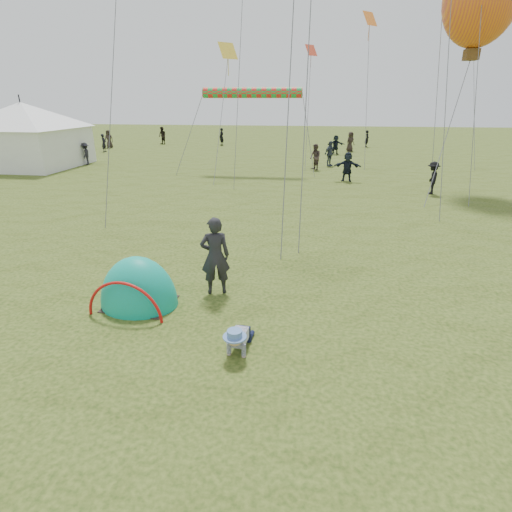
# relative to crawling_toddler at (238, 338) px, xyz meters

# --- Properties ---
(ground) EXTENTS (140.00, 140.00, 0.00)m
(ground) POSITION_rel_crawling_toddler_xyz_m (-0.63, -0.26, -0.31)
(ground) COLOR #1E340E
(crawling_toddler) EXTENTS (0.65, 0.86, 0.61)m
(crawling_toddler) POSITION_rel_crawling_toddler_xyz_m (0.00, 0.00, 0.00)
(crawling_toddler) COLOR black
(crawling_toddler) RESTS_ON ground
(popup_tent) EXTENTS (1.95, 1.66, 2.38)m
(popup_tent) POSITION_rel_crawling_toddler_xyz_m (-2.65, 1.56, -0.31)
(popup_tent) COLOR #119971
(popup_tent) RESTS_ON ground
(standing_adult) EXTENTS (0.82, 0.66, 1.96)m
(standing_adult) POSITION_rel_crawling_toddler_xyz_m (-0.99, 2.41, 0.67)
(standing_adult) COLOR black
(standing_adult) RESTS_ON ground
(event_marquee) EXTENTS (6.85, 6.85, 4.66)m
(event_marquee) POSITION_rel_crawling_toddler_xyz_m (-18.59, 20.20, 2.02)
(event_marquee) COLOR white
(event_marquee) RESTS_ON ground
(crowd_person_0) EXTENTS (0.46, 0.64, 1.63)m
(crowd_person_0) POSITION_rel_crawling_toddler_xyz_m (6.67, 36.17, 0.51)
(crowd_person_0) COLOR black
(crowd_person_0) RESTS_ON ground
(crowd_person_1) EXTENTS (1.09, 1.04, 1.78)m
(crowd_person_1) POSITION_rel_crawling_toddler_xyz_m (-14.69, 36.25, 0.58)
(crowd_person_1) COLOR black
(crowd_person_1) RESTS_ON ground
(crowd_person_2) EXTENTS (0.99, 1.07, 1.76)m
(crowd_person_2) POSITION_rel_crawling_toddler_xyz_m (2.51, 23.34, 0.57)
(crowd_person_2) COLOR #323C4A
(crowd_person_2) RESTS_ON ground
(crowd_person_3) EXTENTS (0.87, 1.15, 1.58)m
(crowd_person_3) POSITION_rel_crawling_toddler_xyz_m (-15.22, 21.62, 0.48)
(crowd_person_3) COLOR black
(crowd_person_3) RESTS_ON ground
(crowd_person_4) EXTENTS (0.87, 0.60, 1.71)m
(crowd_person_4) POSITION_rel_crawling_toddler_xyz_m (-18.67, 32.10, 0.55)
(crowd_person_4) COLOR #2A221E
(crowd_person_4) RESTS_ON ground
(crowd_person_5) EXTENTS (1.61, 0.67, 1.68)m
(crowd_person_5) POSITION_rel_crawling_toddler_xyz_m (3.34, 17.73, 0.53)
(crowd_person_5) COLOR black
(crowd_person_5) RESTS_ON ground
(crowd_person_6) EXTENTS (0.42, 0.61, 1.58)m
(crowd_person_6) POSITION_rel_crawling_toddler_xyz_m (-17.64, 29.07, 0.48)
(crowd_person_6) COLOR black
(crowd_person_6) RESTS_ON ground
(crowd_person_7) EXTENTS (0.99, 1.05, 1.72)m
(crowd_person_7) POSITION_rel_crawling_toddler_xyz_m (1.48, 21.47, 0.55)
(crowd_person_7) COLOR #453733
(crowd_person_7) RESTS_ON ground
(crowd_person_9) EXTENTS (0.78, 1.14, 1.63)m
(crowd_person_9) POSITION_rel_crawling_toddler_xyz_m (7.33, 14.83, 0.51)
(crowd_person_9) COLOR black
(crowd_person_9) RESTS_ON ground
(crowd_person_10) EXTENTS (1.01, 0.97, 1.74)m
(crowd_person_10) POSITION_rel_crawling_toddler_xyz_m (4.71, 32.42, 0.56)
(crowd_person_10) COLOR black
(crowd_person_10) RESTS_ON ground
(crowd_person_11) EXTENTS (1.57, 0.81, 1.62)m
(crowd_person_11) POSITION_rel_crawling_toddler_xyz_m (3.27, 30.03, 0.50)
(crowd_person_11) COLOR black
(crowd_person_11) RESTS_ON ground
(crowd_person_12) EXTENTS (0.73, 0.74, 1.73)m
(crowd_person_12) POSITION_rel_crawling_toddler_xyz_m (-8.16, 35.96, 0.56)
(crowd_person_12) COLOR black
(crowd_person_12) RESTS_ON ground
(balloon_kite) EXTENTS (3.44, 3.44, 4.82)m
(balloon_kite) POSITION_rel_crawling_toddler_xyz_m (8.85, 16.95, 8.43)
(balloon_kite) COLOR orange
(rainbow_tube_kite) EXTENTS (6.26, 0.64, 0.64)m
(rainbow_tube_kite) POSITION_rel_crawling_toddler_xyz_m (-2.66, 20.27, 4.59)
(rainbow_tube_kite) COLOR red
(diamond_kite_0) EXTENTS (0.94, 0.94, 0.77)m
(diamond_kite_0) POSITION_rel_crawling_toddler_xyz_m (0.83, 25.94, 7.49)
(diamond_kite_0) COLOR #E9492C
(diamond_kite_1) EXTENTS (1.19, 1.19, 0.97)m
(diamond_kite_1) POSITION_rel_crawling_toddler_xyz_m (4.87, 26.98, 9.55)
(diamond_kite_1) COLOR orange
(diamond_kite_3) EXTENTS (1.23, 1.23, 1.01)m
(diamond_kite_3) POSITION_rel_crawling_toddler_xyz_m (12.29, 27.72, 8.81)
(diamond_kite_3) COLOR green
(diamond_kite_8) EXTENTS (1.19, 1.19, 0.98)m
(diamond_kite_8) POSITION_rel_crawling_toddler_xyz_m (-4.19, 20.55, 6.99)
(diamond_kite_8) COLOR yellow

